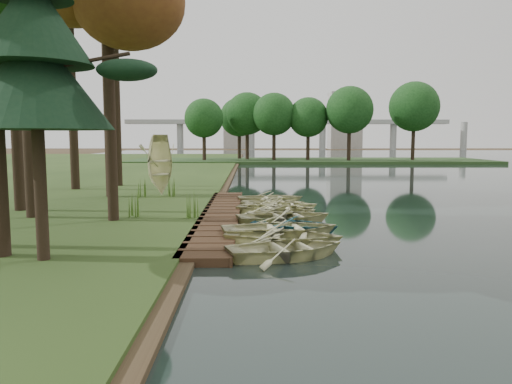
{
  "coord_description": "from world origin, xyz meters",
  "views": [
    {
      "loc": [
        -0.33,
        -20.88,
        3.45
      ],
      "look_at": [
        -0.09,
        -0.27,
        1.22
      ],
      "focal_mm": 35.0,
      "sensor_mm": 36.0,
      "label": 1
    }
  ],
  "objects_px": {
    "boardwalk": "(220,217)",
    "pine_tree": "(34,47)",
    "stored_rowboat": "(160,189)",
    "rowboat_2": "(281,227)",
    "rowboat_0": "(287,245)",
    "rowboat_1": "(284,234)"
  },
  "relations": [
    {
      "from": "rowboat_2",
      "to": "rowboat_1",
      "type": "bearing_deg",
      "value": 171.19
    },
    {
      "from": "boardwalk",
      "to": "rowboat_0",
      "type": "distance_m",
      "value": 7.31
    },
    {
      "from": "pine_tree",
      "to": "boardwalk",
      "type": "bearing_deg",
      "value": 62.93
    },
    {
      "from": "pine_tree",
      "to": "stored_rowboat",
      "type": "bearing_deg",
      "value": 88.47
    },
    {
      "from": "boardwalk",
      "to": "pine_tree",
      "type": "relative_size",
      "value": 1.89
    },
    {
      "from": "rowboat_2",
      "to": "pine_tree",
      "type": "bearing_deg",
      "value": 111.19
    },
    {
      "from": "boardwalk",
      "to": "rowboat_2",
      "type": "distance_m",
      "value": 4.81
    },
    {
      "from": "rowboat_0",
      "to": "stored_rowboat",
      "type": "bearing_deg",
      "value": 6.5
    },
    {
      "from": "stored_rowboat",
      "to": "rowboat_1",
      "type": "bearing_deg",
      "value": -110.48
    },
    {
      "from": "boardwalk",
      "to": "rowboat_0",
      "type": "xyz_separation_m",
      "value": [
        2.32,
        -6.93,
        0.26
      ]
    },
    {
      "from": "boardwalk",
      "to": "rowboat_0",
      "type": "relative_size",
      "value": 4.62
    },
    {
      "from": "boardwalk",
      "to": "rowboat_1",
      "type": "bearing_deg",
      "value": -66.68
    },
    {
      "from": "boardwalk",
      "to": "stored_rowboat",
      "type": "xyz_separation_m",
      "value": [
        -3.73,
        6.73,
        0.5
      ]
    },
    {
      "from": "rowboat_0",
      "to": "pine_tree",
      "type": "height_order",
      "value": "pine_tree"
    },
    {
      "from": "rowboat_2",
      "to": "stored_rowboat",
      "type": "distance_m",
      "value": 12.5
    },
    {
      "from": "rowboat_1",
      "to": "pine_tree",
      "type": "bearing_deg",
      "value": 125.49
    },
    {
      "from": "boardwalk",
      "to": "rowboat_2",
      "type": "bearing_deg",
      "value": -61.35
    },
    {
      "from": "rowboat_0",
      "to": "pine_tree",
      "type": "bearing_deg",
      "value": 82.68
    },
    {
      "from": "rowboat_0",
      "to": "boardwalk",
      "type": "bearing_deg",
      "value": 1.13
    },
    {
      "from": "rowboat_1",
      "to": "stored_rowboat",
      "type": "xyz_separation_m",
      "value": [
        -6.05,
        12.11,
        0.21
      ]
    },
    {
      "from": "stored_rowboat",
      "to": "pine_tree",
      "type": "xyz_separation_m",
      "value": [
        -0.4,
        -14.8,
        5.06
      ]
    },
    {
      "from": "rowboat_1",
      "to": "boardwalk",
      "type": "bearing_deg",
      "value": 36.2
    }
  ]
}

